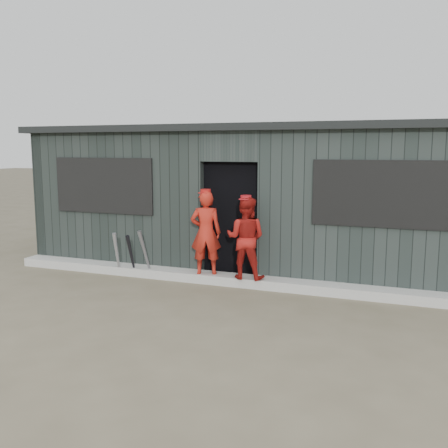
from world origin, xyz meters
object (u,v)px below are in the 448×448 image
at_px(bat_right, 131,256).
at_px(player_grey_back, 269,241).
at_px(bat_left, 117,254).
at_px(player_red_left, 206,233).
at_px(bat_mid, 145,254).
at_px(player_red_right, 246,238).
at_px(dugout, 255,197).

distance_m(bat_right, player_grey_back, 2.38).
bearing_deg(bat_left, player_red_left, 6.61).
xyz_separation_m(bat_mid, player_red_right, (1.79, 0.06, 0.38)).
height_order(bat_mid, player_red_right, player_red_right).
bearing_deg(dugout, player_red_left, -100.21).
xyz_separation_m(player_red_right, dugout, (-0.39, 1.77, 0.48)).
bearing_deg(bat_mid, player_red_left, 5.49).
bearing_deg(player_grey_back, bat_left, 13.24).
bearing_deg(player_grey_back, dugout, -64.91).
height_order(bat_mid, dugout, dugout).
distance_m(player_red_right, dugout, 1.88).
bearing_deg(bat_mid, player_grey_back, 16.63).
distance_m(bat_left, bat_mid, 0.52).
distance_m(bat_left, dugout, 2.85).
height_order(bat_mid, player_grey_back, player_grey_back).
xyz_separation_m(bat_left, player_red_right, (2.30, 0.14, 0.41)).
bearing_deg(bat_mid, bat_left, -171.05).
relative_size(player_grey_back, dugout, 0.16).
xyz_separation_m(bat_mid, player_grey_back, (2.02, 0.60, 0.25)).
bearing_deg(player_red_right, player_grey_back, -114.76).
bearing_deg(player_red_left, bat_mid, -12.65).
xyz_separation_m(player_grey_back, dugout, (-0.63, 1.23, 0.62)).
xyz_separation_m(player_red_right, player_grey_back, (0.23, 0.55, -0.14)).
relative_size(bat_right, dugout, 0.10).
distance_m(bat_right, player_red_left, 1.42).
bearing_deg(bat_left, player_grey_back, 15.12).
distance_m(bat_right, player_red_right, 2.09).
xyz_separation_m(bat_mid, dugout, (1.40, 1.83, 0.86)).
xyz_separation_m(bat_right, player_grey_back, (2.28, 0.64, 0.29)).
xyz_separation_m(player_red_left, player_red_right, (0.71, -0.05, -0.04)).
bearing_deg(bat_left, bat_mid, 8.95).
bearing_deg(bat_left, dugout, 45.06).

